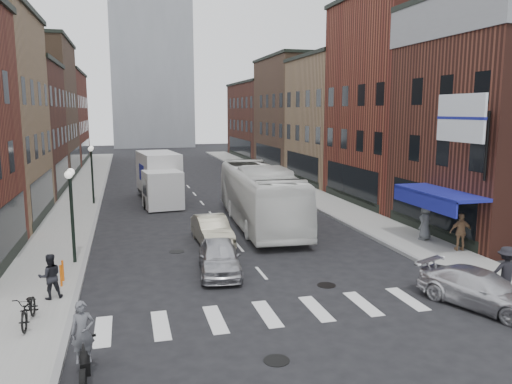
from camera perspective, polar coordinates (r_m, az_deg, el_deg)
ground at (r=19.56m, az=1.40°, el=-10.16°), size 160.00×160.00×0.00m
sidewalk_left at (r=40.37m, az=-19.29°, el=-0.39°), size 3.00×74.00×0.15m
sidewalk_right at (r=42.48m, az=4.20°, el=0.57°), size 3.00×74.00×0.15m
curb_left at (r=40.28m, az=-17.16°, el=-0.41°), size 0.20×74.00×0.16m
curb_right at (r=42.03m, az=2.26°, el=0.39°), size 0.20×74.00×0.16m
crosswalk_stripes at (r=16.89m, az=4.30°, el=-13.42°), size 12.00×2.20×0.01m
bldg_left_far_a at (r=53.62m, az=-25.60°, el=8.56°), size 10.30×12.20×13.30m
bldg_left_far_b at (r=67.44m, az=-23.34°, el=7.83°), size 10.30×16.20×11.30m
bldg_right_mid_a at (r=37.56m, az=17.97°, el=9.84°), size 10.30×10.20×14.30m
bldg_right_mid_b at (r=46.32m, az=11.17°, el=8.07°), size 10.30×10.20×11.30m
bldg_right_far_a at (r=56.42m, az=6.27°, el=8.89°), size 10.30×12.20×12.30m
bldg_right_far_b at (r=69.69m, az=2.11°, el=8.19°), size 10.30×16.20×10.30m
awning_blue at (r=24.92m, az=19.86°, el=-0.22°), size 1.80×5.00×0.78m
billboard_sign at (r=22.80m, az=22.50°, el=7.65°), size 1.52×3.00×3.70m
distant_tower at (r=97.61m, az=-12.16°, el=20.04°), size 14.00×14.00×50.00m
streetlamp_near at (r=22.12m, az=-20.38°, el=-0.65°), size 0.32×1.22×4.11m
streetlamp_far at (r=35.96m, az=-18.27°, el=3.09°), size 0.32×1.22×4.11m
bike_rack at (r=20.08m, az=-21.30°, el=-8.64°), size 0.08×0.68×0.80m
box_truck at (r=36.21m, az=-10.95°, el=1.54°), size 3.08×8.25×3.48m
motorcycle_rider at (r=13.25m, az=-19.10°, el=-16.08°), size 0.59×2.00×2.03m
transit_bus at (r=28.51m, az=0.45°, el=-0.41°), size 3.54×12.36×3.40m
sedan_left_near at (r=20.29m, az=-4.21°, el=-7.41°), size 2.08×4.19×1.37m
sedan_left_far at (r=24.74m, az=-5.05°, el=-4.35°), size 1.61×4.23×1.38m
curb_car at (r=18.54m, az=24.31°, el=-10.10°), size 3.24×4.60×1.24m
parked_bicycle at (r=16.81m, az=-24.54°, el=-12.04°), size 0.69×1.87×0.98m
ped_left_solo at (r=18.59m, az=-22.48°, el=-8.90°), size 0.85×0.62×1.57m
ped_right_a at (r=19.42m, az=26.66°, el=-8.12°), size 1.26×0.88×1.76m
ped_right_b at (r=24.75m, az=22.39°, el=-4.24°), size 1.12×0.76×1.74m
ped_right_c at (r=26.16m, az=18.79°, el=-3.24°), size 1.06×0.97×1.81m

